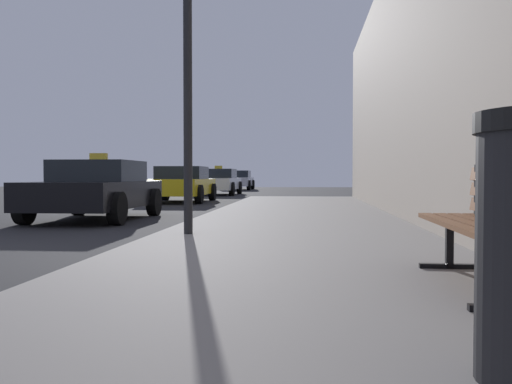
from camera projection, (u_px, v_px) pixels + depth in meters
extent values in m
cube|color=gray|center=(297.00, 268.00, 5.26)|extent=(4.00, 32.00, 0.15)
cube|color=brown|center=(449.00, 224.00, 4.01)|extent=(0.13, 1.77, 0.04)
cube|color=brown|center=(467.00, 224.00, 4.00)|extent=(0.13, 1.77, 0.04)
cube|color=brown|center=(485.00, 224.00, 3.98)|extent=(0.13, 1.77, 0.04)
cube|color=brown|center=(503.00, 224.00, 3.97)|extent=(0.13, 1.77, 0.04)
cube|color=brown|center=(508.00, 210.00, 3.97)|extent=(0.08, 1.77, 0.11)
cube|color=brown|center=(508.00, 192.00, 3.96)|extent=(0.08, 1.77, 0.11)
cube|color=brown|center=(508.00, 174.00, 3.96)|extent=(0.08, 1.77, 0.11)
cube|color=black|center=(512.00, 309.00, 3.24)|extent=(0.50, 0.07, 0.04)
cube|color=black|center=(449.00, 242.00, 4.76)|extent=(0.06, 0.06, 0.45)
cube|color=black|center=(449.00, 266.00, 4.77)|extent=(0.50, 0.07, 0.04)
cube|color=black|center=(478.00, 190.00, 4.72)|extent=(0.05, 0.05, 0.44)
cylinder|color=black|center=(188.00, 105.00, 7.56)|extent=(0.12, 0.12, 3.51)
cube|color=black|center=(95.00, 194.00, 11.90)|extent=(1.84, 4.01, 0.55)
cube|color=black|center=(99.00, 171.00, 12.08)|extent=(1.62, 1.81, 0.45)
cube|color=yellow|center=(99.00, 157.00, 12.07)|extent=(0.36, 0.14, 0.16)
cylinder|color=black|center=(117.00, 209.00, 10.54)|extent=(0.22, 0.64, 0.64)
cylinder|color=black|center=(24.00, 208.00, 10.71)|extent=(0.22, 0.64, 0.64)
cylinder|color=black|center=(154.00, 202.00, 13.10)|extent=(0.22, 0.64, 0.64)
cylinder|color=black|center=(78.00, 202.00, 13.26)|extent=(0.22, 0.64, 0.64)
cube|color=yellow|center=(181.00, 187.00, 19.88)|extent=(1.83, 4.16, 0.55)
cube|color=black|center=(182.00, 173.00, 20.07)|extent=(1.61, 1.87, 0.45)
cylinder|color=black|center=(199.00, 194.00, 18.48)|extent=(0.22, 0.64, 0.64)
cylinder|color=black|center=(145.00, 194.00, 18.64)|extent=(0.22, 0.64, 0.64)
cylinder|color=black|center=(212.00, 192.00, 21.13)|extent=(0.22, 0.64, 0.64)
cylinder|color=black|center=(165.00, 192.00, 21.29)|extent=(0.22, 0.64, 0.64)
cube|color=white|center=(218.00, 184.00, 27.31)|extent=(1.79, 4.59, 0.55)
cube|color=black|center=(218.00, 173.00, 27.52)|extent=(1.58, 2.06, 0.45)
cube|color=yellow|center=(218.00, 167.00, 27.51)|extent=(0.36, 0.14, 0.16)
cylinder|color=black|center=(232.00, 189.00, 25.78)|extent=(0.22, 0.64, 0.64)
cylinder|color=black|center=(194.00, 189.00, 25.93)|extent=(0.22, 0.64, 0.64)
cylinder|color=black|center=(239.00, 188.00, 28.70)|extent=(0.22, 0.64, 0.64)
cylinder|color=black|center=(205.00, 188.00, 28.86)|extent=(0.22, 0.64, 0.64)
cube|color=#B7B7BF|center=(237.00, 182.00, 36.83)|extent=(1.79, 4.14, 0.55)
cube|color=black|center=(238.00, 174.00, 37.03)|extent=(1.58, 1.86, 0.45)
cylinder|color=black|center=(249.00, 185.00, 35.44)|extent=(0.22, 0.64, 0.64)
cylinder|color=black|center=(221.00, 185.00, 35.60)|extent=(0.22, 0.64, 0.64)
cylinder|color=black|center=(253.00, 185.00, 38.08)|extent=(0.22, 0.64, 0.64)
cylinder|color=black|center=(227.00, 185.00, 38.24)|extent=(0.22, 0.64, 0.64)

